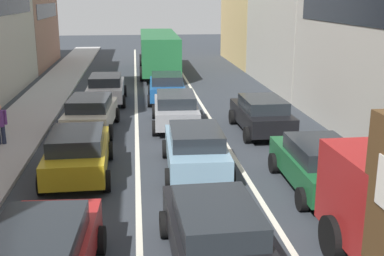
{
  "coord_description": "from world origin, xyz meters",
  "views": [
    {
      "loc": [
        -1.66,
        -2.47,
        5.54
      ],
      "look_at": [
        0.0,
        12.0,
        1.6
      ],
      "focal_mm": 46.02,
      "sensor_mm": 36.0,
      "label": 1
    }
  ],
  "objects_px": {
    "bus_mid_queue_primary": "(159,49)",
    "pedestrian_near_kerb": "(0,123)",
    "sedan_centre_lane_fifth": "(167,86)",
    "sedan_left_lane_third": "(78,152)",
    "hatchback_centre_lane_third": "(195,148)",
    "sedan_left_lane_fifth": "(106,88)",
    "wagon_right_lane_far": "(262,114)",
    "sedan_centre_lane_second": "(215,233)",
    "sedan_left_lane_fourth": "(91,113)",
    "coupe_centre_lane_fourth": "(176,109)",
    "sedan_right_lane_behind_truck": "(319,164)"
  },
  "relations": [
    {
      "from": "sedan_right_lane_behind_truck",
      "to": "pedestrian_near_kerb",
      "type": "relative_size",
      "value": 2.61
    },
    {
      "from": "sedan_left_lane_fifth",
      "to": "bus_mid_queue_primary",
      "type": "bearing_deg",
      "value": -18.45
    },
    {
      "from": "sedan_centre_lane_second",
      "to": "sedan_left_lane_fourth",
      "type": "bearing_deg",
      "value": 15.39
    },
    {
      "from": "sedan_left_lane_fourth",
      "to": "sedan_centre_lane_fifth",
      "type": "bearing_deg",
      "value": -28.31
    },
    {
      "from": "sedan_centre_lane_second",
      "to": "coupe_centre_lane_fourth",
      "type": "distance_m",
      "value": 11.59
    },
    {
      "from": "pedestrian_near_kerb",
      "to": "sedan_right_lane_behind_truck",
      "type": "bearing_deg",
      "value": 47.83
    },
    {
      "from": "sedan_centre_lane_second",
      "to": "sedan_left_lane_fourth",
      "type": "relative_size",
      "value": 0.99
    },
    {
      "from": "sedan_left_lane_fourth",
      "to": "sedan_right_lane_behind_truck",
      "type": "distance_m",
      "value": 10.22
    },
    {
      "from": "sedan_centre_lane_fifth",
      "to": "pedestrian_near_kerb",
      "type": "height_order",
      "value": "pedestrian_near_kerb"
    },
    {
      "from": "sedan_left_lane_third",
      "to": "pedestrian_near_kerb",
      "type": "bearing_deg",
      "value": 42.25
    },
    {
      "from": "hatchback_centre_lane_third",
      "to": "sedan_left_lane_fourth",
      "type": "xyz_separation_m",
      "value": [
        -3.76,
        5.41,
        0.0
      ]
    },
    {
      "from": "sedan_left_lane_fifth",
      "to": "sedan_right_lane_behind_truck",
      "type": "xyz_separation_m",
      "value": [
        6.82,
        -13.01,
        0.0
      ]
    },
    {
      "from": "sedan_right_lane_behind_truck",
      "to": "bus_mid_queue_primary",
      "type": "relative_size",
      "value": 0.41
    },
    {
      "from": "coupe_centre_lane_fourth",
      "to": "hatchback_centre_lane_third",
      "type": "bearing_deg",
      "value": -176.3
    },
    {
      "from": "hatchback_centre_lane_third",
      "to": "sedan_left_lane_fifth",
      "type": "bearing_deg",
      "value": 18.77
    },
    {
      "from": "sedan_right_lane_behind_truck",
      "to": "pedestrian_near_kerb",
      "type": "distance_m",
      "value": 11.61
    },
    {
      "from": "sedan_left_lane_fourth",
      "to": "sedan_right_lane_behind_truck",
      "type": "bearing_deg",
      "value": -132.04
    },
    {
      "from": "hatchback_centre_lane_third",
      "to": "sedan_left_lane_fifth",
      "type": "height_order",
      "value": "same"
    },
    {
      "from": "bus_mid_queue_primary",
      "to": "sedan_centre_lane_fifth",
      "type": "bearing_deg",
      "value": -179.72
    },
    {
      "from": "sedan_right_lane_behind_truck",
      "to": "wagon_right_lane_far",
      "type": "relative_size",
      "value": 1.0
    },
    {
      "from": "sedan_left_lane_fifth",
      "to": "coupe_centre_lane_fourth",
      "type": "bearing_deg",
      "value": -148.46
    },
    {
      "from": "pedestrian_near_kerb",
      "to": "sedan_left_lane_fourth",
      "type": "bearing_deg",
      "value": 107.07
    },
    {
      "from": "sedan_left_lane_fourth",
      "to": "wagon_right_lane_far",
      "type": "distance_m",
      "value": 7.12
    },
    {
      "from": "hatchback_centre_lane_third",
      "to": "sedan_centre_lane_fifth",
      "type": "xyz_separation_m",
      "value": [
        -0.2,
        11.13,
        0.0
      ]
    },
    {
      "from": "sedan_right_lane_behind_truck",
      "to": "bus_mid_queue_primary",
      "type": "distance_m",
      "value": 22.97
    },
    {
      "from": "sedan_left_lane_third",
      "to": "bus_mid_queue_primary",
      "type": "distance_m",
      "value": 21.08
    },
    {
      "from": "sedan_centre_lane_second",
      "to": "pedestrian_near_kerb",
      "type": "xyz_separation_m",
      "value": [
        -6.63,
        9.28,
        0.15
      ]
    },
    {
      "from": "coupe_centre_lane_fourth",
      "to": "sedan_left_lane_fifth",
      "type": "relative_size",
      "value": 1.01
    },
    {
      "from": "hatchback_centre_lane_third",
      "to": "pedestrian_near_kerb",
      "type": "relative_size",
      "value": 2.62
    },
    {
      "from": "sedan_centre_lane_fifth",
      "to": "bus_mid_queue_primary",
      "type": "height_order",
      "value": "bus_mid_queue_primary"
    },
    {
      "from": "hatchback_centre_lane_third",
      "to": "sedan_left_lane_third",
      "type": "distance_m",
      "value": 3.71
    },
    {
      "from": "wagon_right_lane_far",
      "to": "bus_mid_queue_primary",
      "type": "height_order",
      "value": "bus_mid_queue_primary"
    },
    {
      "from": "sedan_left_lane_third",
      "to": "wagon_right_lane_far",
      "type": "height_order",
      "value": "same"
    },
    {
      "from": "sedan_left_lane_third",
      "to": "sedan_centre_lane_fifth",
      "type": "bearing_deg",
      "value": -18.66
    },
    {
      "from": "sedan_left_lane_third",
      "to": "pedestrian_near_kerb",
      "type": "height_order",
      "value": "pedestrian_near_kerb"
    },
    {
      "from": "sedan_left_lane_third",
      "to": "sedan_right_lane_behind_truck",
      "type": "height_order",
      "value": "same"
    },
    {
      "from": "hatchback_centre_lane_third",
      "to": "bus_mid_queue_primary",
      "type": "xyz_separation_m",
      "value": [
        -0.15,
        20.79,
        0.96
      ]
    },
    {
      "from": "coupe_centre_lane_fourth",
      "to": "bus_mid_queue_primary",
      "type": "distance_m",
      "value": 15.08
    },
    {
      "from": "hatchback_centre_lane_third",
      "to": "sedan_left_lane_fifth",
      "type": "relative_size",
      "value": 1.01
    },
    {
      "from": "sedan_centre_lane_fifth",
      "to": "sedan_left_lane_fifth",
      "type": "distance_m",
      "value": 3.23
    },
    {
      "from": "bus_mid_queue_primary",
      "to": "pedestrian_near_kerb",
      "type": "relative_size",
      "value": 6.34
    },
    {
      "from": "sedan_left_lane_third",
      "to": "wagon_right_lane_far",
      "type": "relative_size",
      "value": 1.01
    },
    {
      "from": "coupe_centre_lane_fourth",
      "to": "sedan_right_lane_behind_truck",
      "type": "height_order",
      "value": "same"
    },
    {
      "from": "sedan_left_lane_third",
      "to": "pedestrian_near_kerb",
      "type": "xyz_separation_m",
      "value": [
        -3.21,
        3.4,
        0.15
      ]
    },
    {
      "from": "sedan_left_lane_third",
      "to": "sedan_right_lane_behind_truck",
      "type": "relative_size",
      "value": 1.0
    },
    {
      "from": "wagon_right_lane_far",
      "to": "sedan_left_lane_fifth",
      "type": "bearing_deg",
      "value": 44.55
    },
    {
      "from": "sedan_left_lane_third",
      "to": "sedan_centre_lane_second",
      "type": "bearing_deg",
      "value": -150.91
    },
    {
      "from": "sedan_left_lane_third",
      "to": "sedan_left_lane_fourth",
      "type": "distance_m",
      "value": 5.37
    },
    {
      "from": "sedan_centre_lane_fifth",
      "to": "sedan_left_lane_fifth",
      "type": "height_order",
      "value": "same"
    },
    {
      "from": "sedan_left_lane_third",
      "to": "sedan_left_lane_fourth",
      "type": "xyz_separation_m",
      "value": [
        -0.04,
        5.37,
        0.0
      ]
    }
  ]
}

